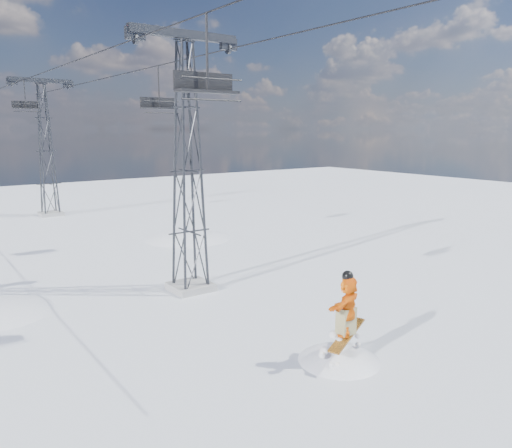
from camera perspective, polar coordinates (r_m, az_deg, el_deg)
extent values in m
plane|color=white|center=(16.88, 3.59, -14.93)|extent=(120.00, 120.00, 0.00)
sphere|color=white|center=(37.57, -7.44, -15.90)|extent=(20.00, 20.00, 20.00)
cube|color=#999999|center=(23.45, -7.47, -7.11)|extent=(1.80, 1.80, 0.30)
cube|color=#2B2D32|center=(22.67, -8.19, 20.67)|extent=(5.00, 0.35, 0.35)
cube|color=#2B2D32|center=(21.70, -13.66, 20.40)|extent=(0.80, 0.25, 0.50)
cube|color=#2B2D32|center=(23.74, -3.19, 19.81)|extent=(0.80, 0.25, 0.50)
cube|color=#999999|center=(46.47, -22.38, 1.09)|extent=(1.80, 1.80, 0.30)
cube|color=#2B2D32|center=(46.08, -23.39, 14.83)|extent=(5.00, 0.35, 0.35)
cube|color=#2B2D32|center=(45.61, -26.15, 14.41)|extent=(0.80, 0.25, 0.50)
cube|color=#2B2D32|center=(46.62, -20.66, 14.71)|extent=(0.80, 0.25, 0.50)
cylinder|color=black|center=(32.48, -21.75, 16.29)|extent=(0.06, 51.00, 0.06)
cylinder|color=black|center=(33.87, -14.23, 16.45)|extent=(0.06, 51.00, 0.06)
sphere|color=white|center=(17.66, 9.27, -20.26)|extent=(4.40, 4.40, 4.40)
cube|color=orange|center=(16.24, 10.34, -12.36)|extent=(1.94, 1.00, 0.52)
imported|color=orange|center=(15.89, 10.46, -9.13)|extent=(1.85, 1.15, 1.90)
cube|color=#978E5D|center=(16.07, 10.39, -10.86)|extent=(0.64, 0.57, 0.88)
sphere|color=black|center=(15.60, 10.57, -5.91)|extent=(0.36, 0.36, 0.36)
cylinder|color=black|center=(16.55, -5.62, 18.90)|extent=(0.09, 0.09, 2.36)
cube|color=black|center=(16.43, -5.54, 14.82)|extent=(2.15, 0.48, 0.09)
cube|color=black|center=(16.66, -5.99, 15.87)|extent=(2.15, 0.06, 0.59)
cylinder|color=black|center=(16.18, -5.02, 13.94)|extent=(2.15, 0.06, 0.06)
cylinder|color=black|center=(16.18, -4.96, 16.23)|extent=(2.15, 0.05, 0.05)
cylinder|color=black|center=(29.97, -11.05, 15.10)|extent=(0.09, 0.09, 2.35)
cube|color=black|center=(29.90, -10.97, 12.86)|extent=(2.13, 0.48, 0.09)
cube|color=black|center=(30.13, -11.19, 13.45)|extent=(2.13, 0.06, 0.59)
cylinder|color=black|center=(29.65, -10.73, 12.37)|extent=(2.13, 0.06, 0.06)
cylinder|color=black|center=(29.63, -10.73, 13.62)|extent=(2.13, 0.05, 0.05)
cylinder|color=black|center=(41.25, -24.91, 13.32)|extent=(0.07, 0.07, 2.02)
cube|color=black|center=(41.20, -24.79, 11.92)|extent=(1.84, 0.41, 0.07)
cube|color=black|center=(41.41, -24.88, 12.28)|extent=(1.84, 0.06, 0.51)
cylinder|color=black|center=(40.96, -24.70, 11.61)|extent=(1.84, 0.06, 0.06)
cylinder|color=black|center=(40.94, -24.75, 12.38)|extent=(1.84, 0.05, 0.05)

